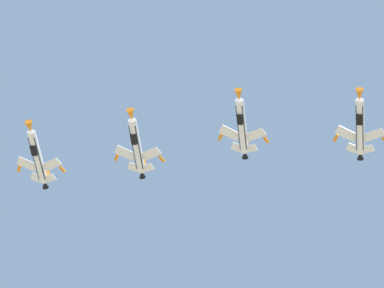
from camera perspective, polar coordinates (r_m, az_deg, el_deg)
name	(u,v)px	position (r m, az deg, el deg)	size (l,w,h in m)	color
fighter_jet_lead	(360,125)	(163.26, 11.50, 1.27)	(10.63, 14.82, 4.56)	white
fighter_jet_left_wing	(242,125)	(163.83, 3.45, 1.31)	(10.61, 14.82, 4.66)	white
fighter_jet_right_wing	(137,145)	(162.76, -3.84, -0.06)	(10.68, 14.82, 4.37)	white
fighter_jet_left_outer	(37,156)	(168.24, -10.61, -0.81)	(10.70, 14.82, 4.38)	white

